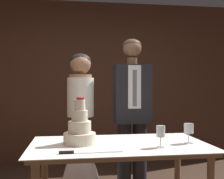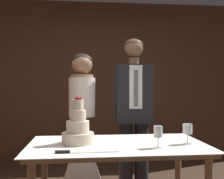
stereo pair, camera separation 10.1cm
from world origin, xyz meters
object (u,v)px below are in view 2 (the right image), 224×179
cake_knife (75,152)px  bride (82,147)px  groom (134,111)px  wine_glass_middle (158,133)px  tiered_cake (78,130)px  wine_glass_near (188,130)px  cake_table (117,155)px

cake_knife → bride: bride is taller
groom → wine_glass_middle: bearing=-89.9°
wine_glass_middle → tiered_cake: bearing=160.4°
groom → tiered_cake: bearing=-127.2°
tiered_cake → wine_glass_middle: size_ratio=2.29×
wine_glass_near → wine_glass_middle: size_ratio=0.98×
cake_table → wine_glass_near: bearing=-7.0°
wine_glass_middle → cake_table: bearing=147.5°
cake_knife → wine_glass_near: 0.90m
cake_knife → wine_glass_near: wine_glass_near is taller
tiered_cake → wine_glass_middle: tiered_cake is taller
cake_knife → wine_glass_middle: 0.62m
groom → cake_table: bearing=-109.0°
cake_knife → wine_glass_near: size_ratio=2.77×
groom → wine_glass_near: bearing=-73.0°
cake_table → cake_knife: bearing=-139.3°
bride → groom: (0.56, -0.00, 0.38)m
tiered_cake → wine_glass_middle: 0.63m
cake_table → bride: (-0.28, 0.81, -0.10)m
wine_glass_near → groom: (-0.27, 0.87, 0.07)m
cake_table → bride: bearing=109.0°
wine_glass_middle → groom: size_ratio=0.09×
tiered_cake → wine_glass_near: bearing=-6.6°
cake_table → groom: size_ratio=0.79×
tiered_cake → cake_knife: (-0.01, -0.31, -0.10)m
cake_table → tiered_cake: tiered_cake is taller
bride → tiered_cake: bearing=-92.3°
tiered_cake → wine_glass_middle: bearing=-19.6°
cake_knife → bride: (0.05, 1.09, -0.20)m
cake_table → bride: size_ratio=0.88×
bride → groom: size_ratio=0.91×
tiered_cake → cake_table: bearing=-5.9°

